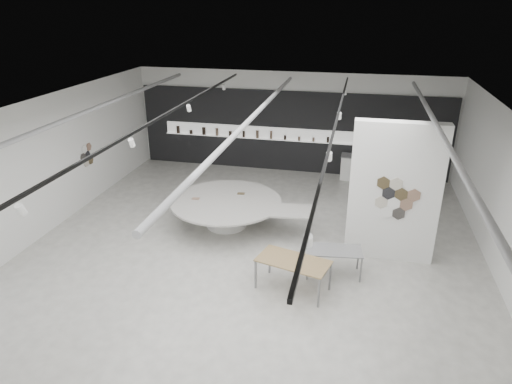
% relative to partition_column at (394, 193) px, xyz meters
% --- Properties ---
extents(room, '(12.02, 14.02, 3.82)m').
position_rel_partition_column_xyz_m(room, '(-3.59, -1.00, 0.27)').
color(room, beige).
rests_on(room, ground).
extents(back_wall_display, '(11.80, 0.27, 3.10)m').
position_rel_partition_column_xyz_m(back_wall_display, '(-3.59, 5.94, -0.26)').
color(back_wall_display, black).
rests_on(back_wall_display, ground).
extents(partition_column, '(2.20, 0.38, 3.60)m').
position_rel_partition_column_xyz_m(partition_column, '(0.00, 0.00, 0.00)').
color(partition_column, white).
rests_on(partition_column, ground).
extents(display_island, '(4.37, 3.55, 0.83)m').
position_rel_partition_column_xyz_m(display_island, '(-4.51, 0.76, -1.26)').
color(display_island, white).
rests_on(display_island, ground).
extents(sample_table_wood, '(1.79, 1.21, 0.76)m').
position_rel_partition_column_xyz_m(sample_table_wood, '(-2.19, -2.00, -1.09)').
color(sample_table_wood, olive).
rests_on(sample_table_wood, ground).
extents(sample_table_stone, '(1.40, 0.83, 0.68)m').
position_rel_partition_column_xyz_m(sample_table_stone, '(-1.32, -1.16, -1.17)').
color(sample_table_stone, gray).
rests_on(sample_table_stone, ground).
extents(kitchen_counter, '(1.63, 0.67, 1.27)m').
position_rel_partition_column_xyz_m(kitchen_counter, '(-0.70, 5.51, -1.34)').
color(kitchen_counter, white).
rests_on(kitchen_counter, ground).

